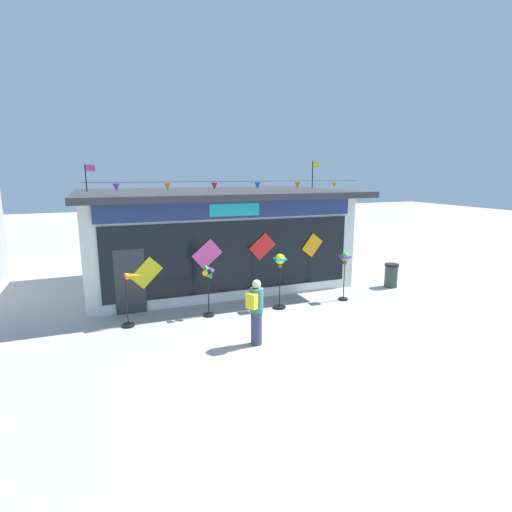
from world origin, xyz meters
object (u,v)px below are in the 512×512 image
Objects in this scene: kite_shop_building at (213,236)px; wind_spinner_far_left at (132,290)px; trash_bin at (391,275)px; wind_spinner_center_right at (345,264)px; person_near_camera at (256,311)px; wind_spinner_center_left at (280,269)px; wind_spinner_left at (208,282)px.

wind_spinner_far_left is at bearing -131.11° from kite_shop_building.
trash_bin is (9.40, 0.56, -0.59)m from wind_spinner_far_left.
trash_bin is at bearing 15.36° from wind_spinner_center_right.
trash_bin is at bearing -98.18° from person_near_camera.
wind_spinner_center_right is at bearing -164.64° from trash_bin.
wind_spinner_center_left reaches higher than wind_spinner_far_left.
wind_spinner_center_left is at bearing -172.16° from trash_bin.
wind_spinner_center_right is (4.66, -0.11, 0.19)m from wind_spinner_left.
wind_spinner_center_left reaches higher than wind_spinner_left.
person_near_camera is at bearing -155.85° from trash_bin.
kite_shop_building is at bearing 104.91° from wind_spinner_center_left.
wind_spinner_far_left is 0.94× the size of wind_spinner_center_right.
wind_spinner_center_left is 2.38m from wind_spinner_center_right.
person_near_camera is (-1.71, -2.30, -0.41)m from wind_spinner_center_left.
wind_spinner_center_left is (4.45, -0.12, 0.25)m from wind_spinner_far_left.
wind_spinner_center_left is 1.98× the size of trash_bin.
kite_shop_building is at bearing 151.06° from trash_bin.
kite_shop_building is 5.33m from wind_spinner_center_right.
wind_spinner_center_right is at bearing -1.25° from wind_spinner_far_left.
kite_shop_building is 5.51× the size of wind_spinner_center_left.
wind_spinner_left is at bearing 177.81° from wind_spinner_center_left.
kite_shop_building reaches higher than wind_spinner_left.
trash_bin is at bearing -28.94° from kite_shop_building.
wind_spinner_center_right is at bearing -93.19° from person_near_camera.
person_near_camera is (-4.09, -2.28, -0.37)m from wind_spinner_center_right.
kite_shop_building reaches higher than wind_spinner_center_left.
wind_spinner_far_left is 0.87× the size of wind_spinner_center_left.
wind_spinner_center_left is 5.06m from trash_bin.
person_near_camera is at bearing -150.86° from wind_spinner_center_right.
wind_spinner_center_right is 1.85× the size of trash_bin.
wind_spinner_left is 0.94× the size of person_near_camera.
wind_spinner_left reaches higher than wind_spinner_far_left.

